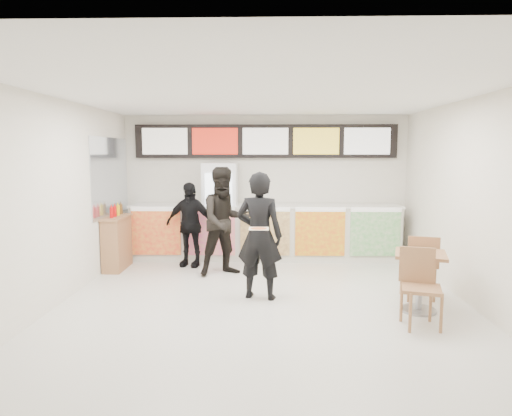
{
  "coord_description": "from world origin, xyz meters",
  "views": [
    {
      "loc": [
        0.06,
        -6.29,
        2.21
      ],
      "look_at": [
        -0.14,
        1.2,
        1.3
      ],
      "focal_mm": 32.0,
      "sensor_mm": 36.0,
      "label": 1
    }
  ],
  "objects_px": {
    "service_counter": "(265,232)",
    "customer_mid": "(189,224)",
    "customer_main": "(259,236)",
    "cafe_table": "(420,271)",
    "customer_left": "(225,221)",
    "drinks_fridge": "(220,211)",
    "condiment_ledge": "(117,242)"
  },
  "relations": [
    {
      "from": "service_counter",
      "to": "customer_mid",
      "type": "xyz_separation_m",
      "value": [
        -1.47,
        -0.65,
        0.25
      ]
    },
    {
      "from": "customer_mid",
      "to": "customer_main",
      "type": "bearing_deg",
      "value": -41.41
    },
    {
      "from": "customer_main",
      "to": "cafe_table",
      "type": "xyz_separation_m",
      "value": [
        2.24,
        -0.53,
        -0.39
      ]
    },
    {
      "from": "service_counter",
      "to": "customer_mid",
      "type": "distance_m",
      "value": 1.63
    },
    {
      "from": "service_counter",
      "to": "customer_left",
      "type": "height_order",
      "value": "customer_left"
    },
    {
      "from": "service_counter",
      "to": "cafe_table",
      "type": "bearing_deg",
      "value": -55.38
    },
    {
      "from": "service_counter",
      "to": "customer_left",
      "type": "bearing_deg",
      "value": -119.82
    },
    {
      "from": "drinks_fridge",
      "to": "customer_main",
      "type": "bearing_deg",
      "value": -71.82
    },
    {
      "from": "service_counter",
      "to": "customer_left",
      "type": "xyz_separation_m",
      "value": [
        -0.72,
        -1.26,
        0.41
      ]
    },
    {
      "from": "customer_left",
      "to": "cafe_table",
      "type": "xyz_separation_m",
      "value": [
        2.89,
        -1.89,
        -0.4
      ]
    },
    {
      "from": "customer_left",
      "to": "drinks_fridge",
      "type": "bearing_deg",
      "value": 74.67
    },
    {
      "from": "cafe_table",
      "to": "service_counter",
      "type": "bearing_deg",
      "value": 140.69
    },
    {
      "from": "service_counter",
      "to": "customer_main",
      "type": "relative_size",
      "value": 2.88
    },
    {
      "from": "condiment_ledge",
      "to": "customer_mid",
      "type": "bearing_deg",
      "value": 11.0
    },
    {
      "from": "customer_main",
      "to": "drinks_fridge",
      "type": "bearing_deg",
      "value": -58.65
    },
    {
      "from": "customer_mid",
      "to": "condiment_ledge",
      "type": "distance_m",
      "value": 1.41
    },
    {
      "from": "drinks_fridge",
      "to": "customer_main",
      "type": "distance_m",
      "value": 2.77
    },
    {
      "from": "drinks_fridge",
      "to": "cafe_table",
      "type": "xyz_separation_m",
      "value": [
        3.11,
        -3.16,
        -0.42
      ]
    },
    {
      "from": "customer_main",
      "to": "customer_left",
      "type": "xyz_separation_m",
      "value": [
        -0.65,
        1.36,
        0.01
      ]
    },
    {
      "from": "drinks_fridge",
      "to": "service_counter",
      "type": "bearing_deg",
      "value": -0.99
    },
    {
      "from": "customer_main",
      "to": "condiment_ledge",
      "type": "height_order",
      "value": "customer_main"
    },
    {
      "from": "service_counter",
      "to": "cafe_table",
      "type": "relative_size",
      "value": 3.16
    },
    {
      "from": "cafe_table",
      "to": "customer_main",
      "type": "bearing_deg",
      "value": -177.29
    },
    {
      "from": "customer_main",
      "to": "condiment_ledge",
      "type": "bearing_deg",
      "value": -18.6
    },
    {
      "from": "cafe_table",
      "to": "condiment_ledge",
      "type": "xyz_separation_m",
      "value": [
        -4.99,
        2.24,
        -0.06
      ]
    },
    {
      "from": "drinks_fridge",
      "to": "customer_mid",
      "type": "relative_size",
      "value": 1.21
    },
    {
      "from": "service_counter",
      "to": "customer_main",
      "type": "bearing_deg",
      "value": -91.56
    },
    {
      "from": "cafe_table",
      "to": "condiment_ledge",
      "type": "relative_size",
      "value": 1.45
    },
    {
      "from": "service_counter",
      "to": "drinks_fridge",
      "type": "height_order",
      "value": "drinks_fridge"
    },
    {
      "from": "customer_main",
      "to": "customer_left",
      "type": "relative_size",
      "value": 0.99
    },
    {
      "from": "customer_main",
      "to": "condiment_ledge",
      "type": "xyz_separation_m",
      "value": [
        -2.75,
        1.7,
        -0.45
      ]
    },
    {
      "from": "customer_left",
      "to": "cafe_table",
      "type": "relative_size",
      "value": 1.12
    }
  ]
}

